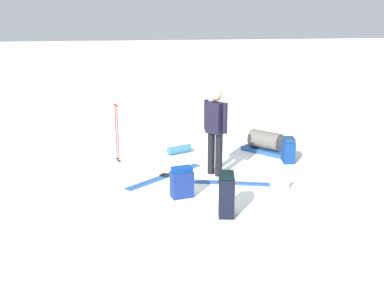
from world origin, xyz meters
TOP-DOWN VIEW (x-y plane):
  - ground_plane at (0.00, 0.00)m, footprint 80.00×80.00m
  - skier_standing at (0.18, -0.48)m, footprint 0.47×0.38m
  - ski_pair_near at (0.18, 0.51)m, footprint 1.35×1.58m
  - ski_pair_far at (-0.31, -0.53)m, footprint 0.63×1.75m
  - backpack_large_dark at (-1.72, -0.30)m, footprint 0.36×0.30m
  - backpack_bright at (-0.86, 0.30)m, footprint 0.30×0.42m
  - backpack_small_spare at (0.73, -2.18)m, footprint 0.38×0.27m
  - ski_poles_planted_near at (1.22, 1.42)m, footprint 0.21×0.11m
  - gear_sled at (1.47, -1.91)m, footprint 1.08×1.04m
  - sleeping_mat_rolled at (1.66, 0.05)m, footprint 0.38×0.58m
  - thermos_bottle at (-0.78, -1.64)m, footprint 0.07×0.07m

SIDE VIEW (x-z plane):
  - ground_plane at x=0.00m, z-range 0.00..0.00m
  - ski_pair_near at x=0.18m, z-range -0.01..0.04m
  - ski_pair_far at x=-0.31m, z-range -0.01..0.04m
  - sleeping_mat_rolled at x=1.66m, z-range 0.00..0.18m
  - thermos_bottle at x=-0.78m, z-range 0.00..0.26m
  - gear_sled at x=1.47m, z-range -0.02..0.47m
  - backpack_small_spare at x=0.73m, z-range -0.01..0.53m
  - backpack_bright at x=-0.86m, z-range -0.01..0.54m
  - backpack_large_dark at x=-1.72m, z-range -0.01..0.71m
  - ski_poles_planted_near at x=1.22m, z-range 0.07..1.34m
  - skier_standing at x=0.18m, z-range 0.10..1.80m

